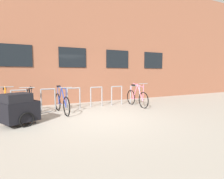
% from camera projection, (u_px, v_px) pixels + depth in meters
% --- Properties ---
extents(ground_plane, '(42.00, 42.00, 0.00)m').
position_uv_depth(ground_plane, '(98.00, 118.00, 6.00)').
color(ground_plane, '#9E998E').
extents(storefront_building, '(28.00, 7.86, 6.44)m').
position_uv_depth(storefront_building, '(58.00, 46.00, 12.06)').
color(storefront_building, brown).
rests_on(storefront_building, ground).
extents(bike_rack, '(6.57, 0.05, 0.87)m').
position_uv_depth(bike_rack, '(74.00, 96.00, 7.51)').
color(bike_rack, gray).
rests_on(bike_rack, ground).
extents(bicycle_blue, '(0.44, 1.79, 1.01)m').
position_uv_depth(bicycle_blue, '(62.00, 103.00, 6.71)').
color(bicycle_blue, black).
rests_on(bicycle_blue, ground).
extents(bicycle_black, '(0.46, 1.74, 1.05)m').
position_uv_depth(bicycle_black, '(30.00, 105.00, 6.21)').
color(bicycle_black, black).
rests_on(bicycle_black, ground).
extents(bicycle_pink, '(0.44, 1.72, 1.05)m').
position_uv_depth(bicycle_pink, '(137.00, 97.00, 8.09)').
color(bicycle_pink, black).
rests_on(bicycle_pink, ground).
extents(bicycle_orange, '(0.44, 1.68, 1.09)m').
position_uv_depth(bicycle_orange, '(6.00, 107.00, 5.89)').
color(bicycle_orange, black).
rests_on(bicycle_orange, ground).
extents(bike_trailer, '(1.43, 0.94, 0.93)m').
position_uv_depth(bike_trailer, '(20.00, 109.00, 5.14)').
color(bike_trailer, black).
rests_on(bike_trailer, ground).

